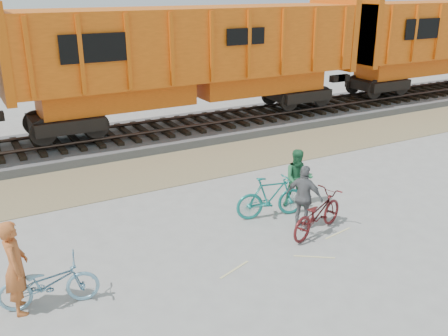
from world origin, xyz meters
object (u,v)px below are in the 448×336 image
at_px(person_man, 298,179).
at_px(bicycle_teal, 271,197).
at_px(bicycle_maroon, 317,214).
at_px(hopper_car_center, 193,57).
at_px(person_solo, 16,267).
at_px(bicycle_blue, 49,283).
at_px(person_woman, 304,197).

bearing_deg(person_man, bicycle_teal, -141.13).
distance_m(bicycle_teal, bicycle_maroon, 1.36).
height_order(hopper_car_center, person_solo, hopper_car_center).
height_order(bicycle_blue, bicycle_maroon, bicycle_maroon).
bearing_deg(bicycle_maroon, hopper_car_center, -26.44).
relative_size(person_solo, person_woman, 1.13).
relative_size(bicycle_teal, person_solo, 1.02).
xyz_separation_m(person_solo, person_man, (7.19, 1.26, -0.11)).
bearing_deg(hopper_car_center, bicycle_blue, -128.94).
bearing_deg(bicycle_blue, hopper_car_center, -26.64).
relative_size(bicycle_blue, person_solo, 0.99).
height_order(person_man, person_woman, person_woman).
xyz_separation_m(hopper_car_center, bicycle_blue, (-7.43, -9.19, -2.53)).
xyz_separation_m(bicycle_maroon, person_solo, (-6.67, 0.21, 0.40)).
height_order(person_solo, person_woman, person_solo).
bearing_deg(bicycle_blue, person_woman, -74.99).
bearing_deg(person_woman, bicycle_blue, 62.65).
distance_m(bicycle_maroon, person_man, 1.59).
bearing_deg(bicycle_blue, bicycle_maroon, -78.74).
xyz_separation_m(hopper_car_center, bicycle_maroon, (-1.26, -9.31, -2.50)).
relative_size(bicycle_teal, person_man, 1.16).
xyz_separation_m(bicycle_teal, person_woman, (0.38, -0.87, 0.25)).
xyz_separation_m(hopper_car_center, person_woman, (-1.36, -8.91, -2.21)).
relative_size(hopper_car_center, bicycle_maroon, 7.27).
distance_m(person_solo, person_woman, 6.58).
bearing_deg(bicycle_teal, person_solo, 112.01).
height_order(hopper_car_center, person_woman, hopper_car_center).
distance_m(bicycle_blue, person_man, 6.84).
bearing_deg(person_man, bicycle_blue, -140.99).
height_order(hopper_car_center, bicycle_blue, hopper_car_center).
height_order(bicycle_teal, person_woman, person_woman).
height_order(bicycle_blue, person_solo, person_solo).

